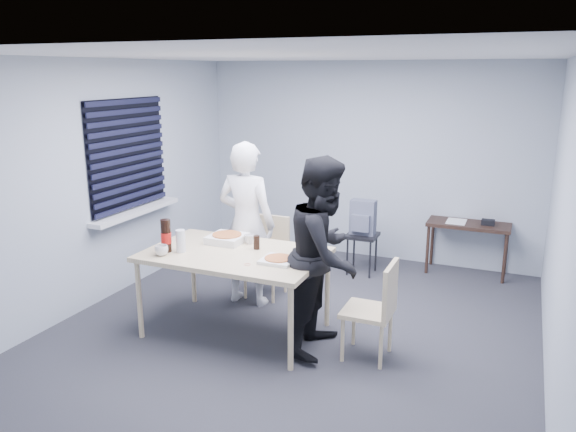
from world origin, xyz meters
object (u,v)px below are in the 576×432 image
at_px(chair_right, 378,304).
at_px(mug_b, 249,239).
at_px(person_black, 325,255).
at_px(side_table, 468,229).
at_px(person_white, 247,224).
at_px(dining_table, 235,258).
at_px(soda_bottle, 166,236).
at_px(backpack, 363,218).
at_px(stool, 362,242).
at_px(mug_a, 161,250).
at_px(chair_far, 269,250).

xyz_separation_m(chair_right, mug_b, (-1.38, 0.29, 0.34)).
xyz_separation_m(person_black, side_table, (1.00, 2.52, -0.31)).
xyz_separation_m(person_white, mug_b, (0.24, -0.40, -0.03)).
relative_size(dining_table, side_table, 1.69).
bearing_deg(mug_b, soda_bottle, -138.79).
height_order(backpack, mug_b, backpack).
bearing_deg(dining_table, chair_right, 0.57).
bearing_deg(stool, mug_a, -117.45).
relative_size(stool, backpack, 1.19).
distance_m(person_black, backpack, 2.02).
bearing_deg(chair_far, chair_right, -33.71).
relative_size(stool, mug_b, 5.11).
height_order(person_white, side_table, person_white).
relative_size(person_black, side_table, 1.80).
distance_m(dining_table, soda_bottle, 0.68).
relative_size(stool, soda_bottle, 1.63).
bearing_deg(soda_bottle, dining_table, 21.04).
distance_m(person_white, mug_a, 1.10).
bearing_deg(side_table, stool, -157.54).
relative_size(mug_a, mug_b, 1.23).
bearing_deg(stool, person_black, -84.07).
distance_m(mug_a, soda_bottle, 0.16).
bearing_deg(mug_b, mug_a, -131.99).
distance_m(dining_table, mug_b, 0.32).
bearing_deg(side_table, backpack, -157.02).
relative_size(person_white, backpack, 4.13).
height_order(person_white, soda_bottle, person_white).
bearing_deg(mug_b, backpack, 69.07).
relative_size(chair_far, mug_b, 8.90).
bearing_deg(chair_far, mug_b, -79.80).
distance_m(backpack, soda_bottle, 2.62).
xyz_separation_m(person_white, soda_bottle, (-0.37, -0.93, 0.08)).
xyz_separation_m(chair_right, soda_bottle, (-1.99, -0.24, 0.45)).
relative_size(person_black, mug_b, 17.70).
relative_size(dining_table, mug_a, 13.53).
relative_size(chair_far, soda_bottle, 2.84).
bearing_deg(backpack, soda_bottle, -121.57).
height_order(dining_table, chair_far, chair_far).
bearing_deg(soda_bottle, side_table, 48.37).
bearing_deg(backpack, stool, 87.65).
xyz_separation_m(dining_table, soda_bottle, (-0.60, -0.23, 0.21)).
relative_size(chair_right, stool, 1.74).
height_order(dining_table, person_black, person_black).
bearing_deg(chair_right, stool, 109.19).
xyz_separation_m(stool, mug_b, (-0.67, -1.76, 0.46)).
distance_m(chair_right, backpack, 2.16).
bearing_deg(mug_b, chair_right, -11.70).
xyz_separation_m(person_black, stool, (-0.21, 2.02, -0.48)).
height_order(chair_far, mug_b, mug_b).
bearing_deg(mug_b, chair_far, 100.20).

